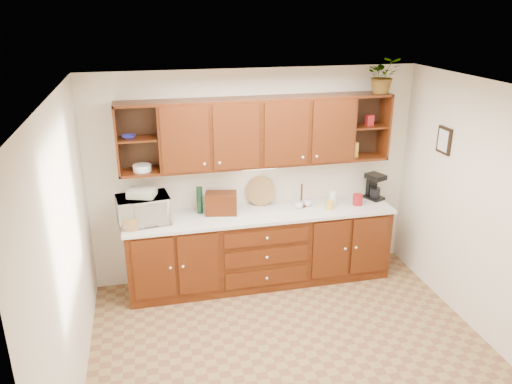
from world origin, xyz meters
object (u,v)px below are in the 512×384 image
coffee_maker (374,187)px  potted_plant (383,75)px  bread_box (221,203)px  microwave (143,210)px

coffee_maker → potted_plant: 1.40m
potted_plant → bread_box: bearing=180.0°
microwave → potted_plant: size_ratio=1.36×
microwave → coffee_maker: size_ratio=1.74×
microwave → bread_box: bearing=-3.1°
bread_box → coffee_maker: bearing=12.5°
coffee_maker → potted_plant: potted_plant is taller
microwave → bread_box: (0.90, 0.07, -0.03)m
bread_box → coffee_maker: size_ratio=1.10×
bread_box → coffee_maker: (1.98, 0.05, 0.03)m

